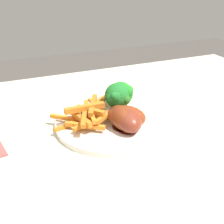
# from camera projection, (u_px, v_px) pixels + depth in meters

# --- Properties ---
(dining_table) EXTENTS (1.16, 0.68, 0.70)m
(dining_table) POSITION_uv_depth(u_px,v_px,m) (111.00, 159.00, 0.68)
(dining_table) COLOR beige
(dining_table) RESTS_ON ground_plane
(dinner_plate) EXTENTS (0.25, 0.25, 0.01)m
(dinner_plate) POSITION_uv_depth(u_px,v_px,m) (112.00, 123.00, 0.61)
(dinner_plate) COLOR white
(dinner_plate) RESTS_ON dining_table
(broccoli_floret_front) EXTENTS (0.06, 0.06, 0.07)m
(broccoli_floret_front) POSITION_uv_depth(u_px,v_px,m) (121.00, 94.00, 0.63)
(broccoli_floret_front) COLOR #7AB15C
(broccoli_floret_front) RESTS_ON dinner_plate
(broccoli_floret_middle) EXTENTS (0.06, 0.06, 0.07)m
(broccoli_floret_middle) POSITION_uv_depth(u_px,v_px,m) (116.00, 96.00, 0.61)
(broccoli_floret_middle) COLOR #8BBA60
(broccoli_floret_middle) RESTS_ON dinner_plate
(broccoli_floret_back) EXTENTS (0.04, 0.05, 0.06)m
(broccoli_floret_back) POSITION_uv_depth(u_px,v_px,m) (121.00, 99.00, 0.61)
(broccoli_floret_back) COLOR #74AA52
(broccoli_floret_back) RESTS_ON dinner_plate
(carrot_fries_pile) EXTENTS (0.15, 0.14, 0.04)m
(carrot_fries_pile) POSITION_uv_depth(u_px,v_px,m) (88.00, 114.00, 0.59)
(carrot_fries_pile) COLOR orange
(carrot_fries_pile) RESTS_ON dinner_plate
(chicken_drumstick_near) EXTENTS (0.05, 0.13, 0.05)m
(chicken_drumstick_near) POSITION_uv_depth(u_px,v_px,m) (123.00, 117.00, 0.58)
(chicken_drumstick_near) COLOR #551C0D
(chicken_drumstick_near) RESTS_ON dinner_plate
(chicken_drumstick_far) EXTENTS (0.12, 0.11, 0.04)m
(chicken_drumstick_far) POSITION_uv_depth(u_px,v_px,m) (124.00, 116.00, 0.58)
(chicken_drumstick_far) COLOR #5D1F0F
(chicken_drumstick_far) RESTS_ON dinner_plate
(chicken_drumstick_extra) EXTENTS (0.06, 0.14, 0.04)m
(chicken_drumstick_extra) POSITION_uv_depth(u_px,v_px,m) (127.00, 119.00, 0.57)
(chicken_drumstick_extra) COLOR #551C12
(chicken_drumstick_extra) RESTS_ON dinner_plate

